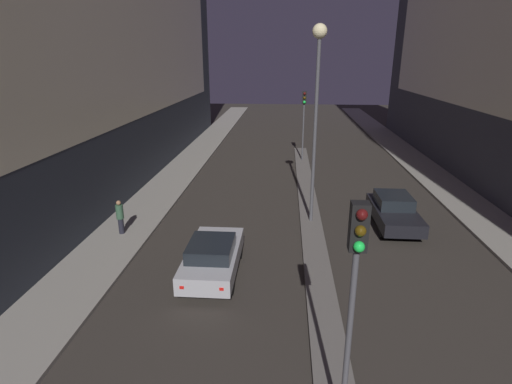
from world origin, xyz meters
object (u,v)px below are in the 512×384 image
(car_left_lane, at_px, (213,256))
(car_right_lane, at_px, (394,211))
(traffic_light_near, at_px, (355,274))
(street_lamp, at_px, (317,82))
(traffic_light_mid, at_px, (304,111))
(pedestrian_on_left_sidewalk, at_px, (120,216))

(car_left_lane, height_order, car_right_lane, car_right_lane)
(traffic_light_near, distance_m, street_lamp, 11.68)
(traffic_light_mid, height_order, pedestrian_on_left_sidewalk, traffic_light_mid)
(street_lamp, height_order, car_right_lane, street_lamp)
(street_lamp, bearing_deg, pedestrian_on_left_sidewalk, -166.04)
(traffic_light_mid, xyz_separation_m, street_lamp, (0.00, -11.82, 2.70))
(traffic_light_near, bearing_deg, car_left_lane, 121.54)
(car_left_lane, distance_m, pedestrian_on_left_sidewalk, 5.52)
(traffic_light_near, xyz_separation_m, street_lamp, (0.00, 11.36, 2.70))
(car_right_lane, bearing_deg, pedestrian_on_left_sidewalk, -170.39)
(traffic_light_near, relative_size, car_right_lane, 1.21)
(car_left_lane, bearing_deg, pedestrian_on_left_sidewalk, 147.18)
(traffic_light_near, xyz_separation_m, traffic_light_mid, (0.00, 23.18, 0.00))
(car_left_lane, distance_m, car_right_lane, 9.21)
(pedestrian_on_left_sidewalk, bearing_deg, traffic_light_near, -47.49)
(street_lamp, xyz_separation_m, car_left_lane, (-3.84, -5.10, -5.81))
(car_left_lane, relative_size, pedestrian_on_left_sidewalk, 2.68)
(car_left_lane, height_order, pedestrian_on_left_sidewalk, pedestrian_on_left_sidewalk)
(traffic_light_near, bearing_deg, car_right_lane, 71.27)
(traffic_light_near, height_order, traffic_light_mid, same)
(car_right_lane, xyz_separation_m, pedestrian_on_left_sidewalk, (-12.33, -2.09, 0.21))
(traffic_light_mid, distance_m, pedestrian_on_left_sidewalk, 16.56)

